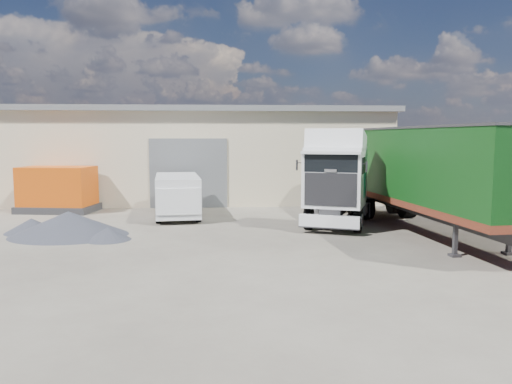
{
  "coord_description": "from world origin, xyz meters",
  "views": [
    {
      "loc": [
        -0.23,
        -15.99,
        3.67
      ],
      "look_at": [
        1.05,
        3.0,
        1.57
      ],
      "focal_mm": 35.0,
      "sensor_mm": 36.0,
      "label": 1
    }
  ],
  "objects": [
    {
      "name": "gravel_heap",
      "position": [
        -6.06,
        2.85,
        0.42
      ],
      "size": [
        5.12,
        4.41,
        0.91
      ],
      "rotation": [
        0.0,
        0.0,
        -0.01
      ],
      "color": "black",
      "rests_on": "ground"
    },
    {
      "name": "ground",
      "position": [
        0.0,
        0.0,
        0.0
      ],
      "size": [
        120.0,
        120.0,
        0.0
      ],
      "primitive_type": "plane",
      "color": "#2B2823",
      "rests_on": "ground"
    },
    {
      "name": "brick_boundary_wall",
      "position": [
        11.5,
        6.0,
        1.25
      ],
      "size": [
        0.35,
        26.0,
        2.5
      ],
      "primitive_type": "cube",
      "color": "maroon",
      "rests_on": "ground"
    },
    {
      "name": "warehouse",
      "position": [
        -6.0,
        16.0,
        2.66
      ],
      "size": [
        30.6,
        12.6,
        5.42
      ],
      "color": "#BCAF91",
      "rests_on": "ground"
    },
    {
      "name": "tractor_unit",
      "position": [
        4.49,
        4.09,
        1.68
      ],
      "size": [
        4.29,
        6.26,
        4.0
      ],
      "rotation": [
        0.0,
        0.0,
        -0.38
      ],
      "color": "black",
      "rests_on": "ground"
    },
    {
      "name": "box_trailer",
      "position": [
        7.46,
        2.66,
        2.47
      ],
      "size": [
        3.63,
        12.37,
        4.05
      ],
      "rotation": [
        0.0,
        0.0,
        0.09
      ],
      "color": "#2D2D30",
      "rests_on": "ground"
    },
    {
      "name": "orange_skip",
      "position": [
        -8.35,
        9.01,
        0.97
      ],
      "size": [
        3.87,
        2.75,
        2.23
      ],
      "rotation": [
        0.0,
        0.0,
        -0.16
      ],
      "color": "#2D2D30",
      "rests_on": "ground"
    },
    {
      "name": "panel_van",
      "position": [
        -2.3,
        6.8,
        0.99
      ],
      "size": [
        2.42,
        4.86,
        1.91
      ],
      "rotation": [
        0.0,
        0.0,
        0.11
      ],
      "color": "black",
      "rests_on": "ground"
    }
  ]
}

